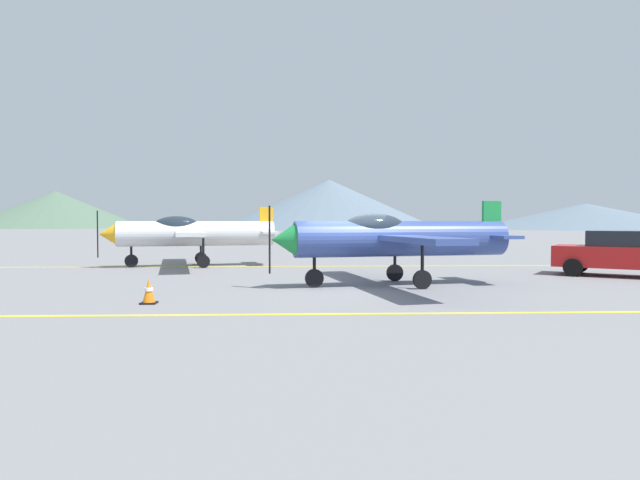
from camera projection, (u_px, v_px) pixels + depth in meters
ground_plane at (352, 288)px, 15.86m from camera, size 400.00×400.00×0.00m
apron_line_near at (373, 314)px, 11.34m from camera, size 80.00×0.16×0.01m
apron_line_far at (334, 266)px, 23.47m from camera, size 80.00×0.16×0.01m
airplane_near at (393, 237)px, 16.43m from camera, size 7.58×8.65×2.59m
airplane_mid at (191, 233)px, 23.52m from camera, size 7.59×8.63×2.59m
car_sedan at (622, 253)px, 19.09m from camera, size 4.56×3.93×1.62m
traffic_cone_front at (149, 292)px, 12.76m from camera, size 0.36×0.36×0.59m
hill_left at (56, 209)px, 167.67m from camera, size 53.46×53.46×11.46m
hill_centerleft at (329, 204)px, 144.14m from camera, size 58.11×58.11×13.14m
hill_centerright at (585, 216)px, 141.58m from camera, size 59.08×59.08×6.72m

